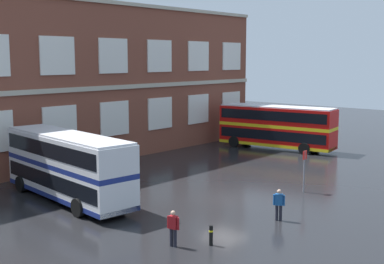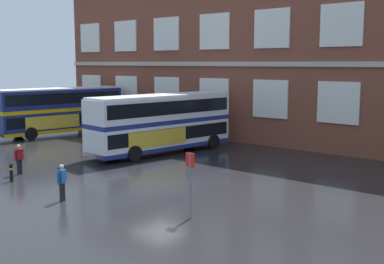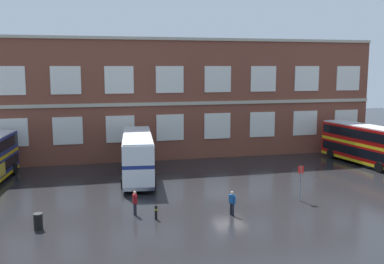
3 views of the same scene
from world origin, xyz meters
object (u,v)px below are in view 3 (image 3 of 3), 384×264
object	(u,v)px
double_decker_far	(366,144)
station_litter_bin	(38,221)
double_decker_middle	(138,155)
safety_bollard_west	(156,212)
waiting_passenger	(232,202)
bus_stand_flag	(301,180)
second_passenger	(135,202)

from	to	relation	value
double_decker_far	station_litter_bin	world-z (taller)	double_decker_far
double_decker_middle	safety_bollard_west	world-z (taller)	double_decker_middle
double_decker_far	station_litter_bin	xyz separation A→B (m)	(-31.18, -11.50, -1.63)
double_decker_middle	waiting_passenger	size ratio (longest dim) A/B	6.59
station_litter_bin	bus_stand_flag	bearing A→B (deg)	4.86
double_decker_middle	bus_stand_flag	bearing A→B (deg)	-41.12
second_passenger	station_litter_bin	world-z (taller)	second_passenger
waiting_passenger	safety_bollard_west	world-z (taller)	waiting_passenger
double_decker_far	second_passenger	bearing A→B (deg)	-157.74
safety_bollard_west	station_litter_bin	bearing A→B (deg)	-179.50
second_passenger	bus_stand_flag	world-z (taller)	bus_stand_flag
bus_stand_flag	safety_bollard_west	world-z (taller)	bus_stand_flag
second_passenger	double_decker_far	bearing A→B (deg)	22.26
second_passenger	bus_stand_flag	distance (m)	12.55
second_passenger	bus_stand_flag	size ratio (longest dim) A/B	0.63
double_decker_middle	waiting_passenger	bearing A→B (deg)	-66.50
station_litter_bin	double_decker_middle	bearing A→B (deg)	56.19
waiting_passenger	second_passenger	distance (m)	6.64
waiting_passenger	bus_stand_flag	size ratio (longest dim) A/B	0.63
double_decker_middle	station_litter_bin	world-z (taller)	double_decker_middle
double_decker_middle	double_decker_far	xyz separation A→B (m)	(23.60, 0.18, 0.00)
bus_stand_flag	safety_bollard_west	size ratio (longest dim) A/B	2.84
double_decker_middle	double_decker_far	size ratio (longest dim) A/B	1.00
station_litter_bin	safety_bollard_west	bearing A→B (deg)	0.50
double_decker_far	bus_stand_flag	distance (m)	15.93
double_decker_far	safety_bollard_west	bearing A→B (deg)	-154.28
double_decker_middle	bus_stand_flag	size ratio (longest dim) A/B	4.15
double_decker_far	waiting_passenger	world-z (taller)	double_decker_far
double_decker_far	bus_stand_flag	world-z (taller)	double_decker_far
bus_stand_flag	safety_bollard_west	distance (m)	11.43
double_decker_far	bus_stand_flag	bearing A→B (deg)	-141.53
double_decker_middle	second_passenger	world-z (taller)	double_decker_middle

